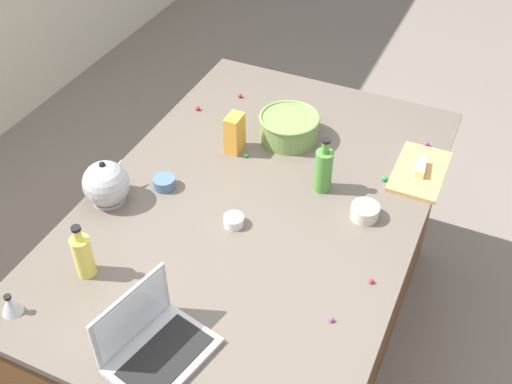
{
  "coord_description": "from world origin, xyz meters",
  "views": [
    {
      "loc": [
        -1.6,
        -0.73,
        2.51
      ],
      "look_at": [
        0.0,
        0.0,
        0.95
      ],
      "focal_mm": 43.26,
      "sensor_mm": 36.0,
      "label": 1
    }
  ],
  "objects": [
    {
      "name": "candy_7",
      "position": [
        0.33,
        -0.42,
        0.91
      ],
      "size": [
        0.02,
        0.02,
        0.02
      ],
      "primitive_type": "sphere",
      "color": "green",
      "rests_on": "island_counter"
    },
    {
      "name": "bottle_olive",
      "position": [
        0.18,
        -0.2,
        1.0
      ],
      "size": [
        0.07,
        0.07,
        0.24
      ],
      "color": "#4C8C38",
      "rests_on": "island_counter"
    },
    {
      "name": "kitchen_timer",
      "position": [
        -0.8,
        0.5,
        0.94
      ],
      "size": [
        0.07,
        0.07,
        0.08
      ],
      "color": "#B2B2B7",
      "rests_on": "island_counter"
    },
    {
      "name": "ramekin_small",
      "position": [
        -0.07,
        0.37,
        0.92
      ],
      "size": [
        0.09,
        0.09,
        0.04
      ],
      "primitive_type": "cylinder",
      "color": "slate",
      "rests_on": "island_counter"
    },
    {
      "name": "ramekin_wide",
      "position": [
        -0.15,
        0.02,
        0.92
      ],
      "size": [
        0.08,
        0.08,
        0.04
      ],
      "primitive_type": "cylinder",
      "color": "white",
      "rests_on": "island_counter"
    },
    {
      "name": "mixing_bowl_large",
      "position": [
        0.44,
        0.04,
        0.96
      ],
      "size": [
        0.26,
        0.26,
        0.12
      ],
      "color": "#72934C",
      "rests_on": "island_counter"
    },
    {
      "name": "candy_bag",
      "position": [
        0.26,
        0.22,
        0.99
      ],
      "size": [
        0.09,
        0.06,
        0.17
      ],
      "primitive_type": "cube",
      "color": "gold",
      "rests_on": "island_counter"
    },
    {
      "name": "butter_stick_left",
      "position": [
        0.43,
        -0.54,
        0.94
      ],
      "size": [
        0.11,
        0.05,
        0.04
      ],
      "primitive_type": "cube",
      "rotation": [
        0.0,
        0.0,
        0.13
      ],
      "color": "#F4E58C",
      "rests_on": "cutting_board"
    },
    {
      "name": "bottle_oil",
      "position": [
        -0.57,
        0.38,
        0.99
      ],
      "size": [
        0.07,
        0.07,
        0.22
      ],
      "color": "#DBC64C",
      "rests_on": "island_counter"
    },
    {
      "name": "cutting_board",
      "position": [
        0.43,
        -0.54,
        0.91
      ],
      "size": [
        0.34,
        0.2,
        0.02
      ],
      "primitive_type": "cube",
      "color": "tan",
      "rests_on": "island_counter"
    },
    {
      "name": "candy_3",
      "position": [
        0.46,
        0.51,
        0.91
      ],
      "size": [
        0.02,
        0.02,
        0.02
      ],
      "primitive_type": "sphere",
      "color": "red",
      "rests_on": "island_counter"
    },
    {
      "name": "laptop",
      "position": [
        -0.75,
        0.0,
        0.95
      ],
      "size": [
        0.35,
        0.29,
        0.22
      ],
      "color": "#B7B7BC",
      "rests_on": "island_counter"
    },
    {
      "name": "candy_6",
      "position": [
        0.64,
        0.37,
        0.91
      ],
      "size": [
        0.02,
        0.02,
        0.02
      ],
      "primitive_type": "sphere",
      "color": "red",
      "rests_on": "island_counter"
    },
    {
      "name": "island_counter",
      "position": [
        0.0,
        0.0,
        0.45
      ],
      "size": [
        1.88,
        1.24,
        0.9
      ],
      "color": "brown",
      "rests_on": "ground"
    },
    {
      "name": "candy_5",
      "position": [
        0.63,
        -0.52,
        0.91
      ],
      "size": [
        0.02,
        0.02,
        0.02
      ],
      "primitive_type": "sphere",
      "color": "#CC3399",
      "rests_on": "island_counter"
    },
    {
      "name": "ramekin_medium",
      "position": [
        0.09,
        -0.41,
        0.93
      ],
      "size": [
        0.11,
        0.11,
        0.05
      ],
      "primitive_type": "cylinder",
      "color": "beige",
      "rests_on": "island_counter"
    },
    {
      "name": "candy_1",
      "position": [
        -0.42,
        -0.45,
        0.91
      ],
      "size": [
        0.02,
        0.02,
        0.02
      ],
      "primitive_type": "sphere",
      "color": "#CC3399",
      "rests_on": "island_counter"
    },
    {
      "name": "ground_plane",
      "position": [
        0.0,
        0.0,
        0.0
      ],
      "size": [
        12.0,
        12.0,
        0.0
      ],
      "primitive_type": "plane",
      "color": "slate"
    },
    {
      "name": "candy_4",
      "position": [
        0.24,
        0.15,
        0.91
      ],
      "size": [
        0.02,
        0.02,
        0.02
      ],
      "primitive_type": "sphere",
      "color": "green",
      "rests_on": "island_counter"
    },
    {
      "name": "kettle",
      "position": [
        -0.22,
        0.52,
        0.98
      ],
      "size": [
        0.21,
        0.18,
        0.2
      ],
      "color": "#ADADB2",
      "rests_on": "island_counter"
    },
    {
      "name": "candy_2",
      "position": [
        -0.21,
        -0.52,
        0.91
      ],
      "size": [
        0.02,
        0.02,
        0.02
      ],
      "primitive_type": "sphere",
      "color": "red",
      "rests_on": "island_counter"
    }
  ]
}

